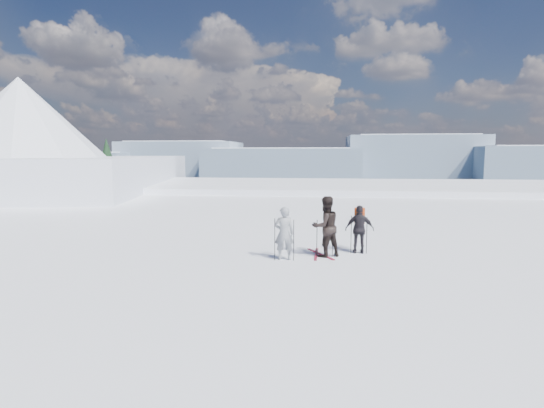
% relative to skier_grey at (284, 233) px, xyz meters
% --- Properties ---
extents(lake_basin, '(820.00, 820.00, 71.62)m').
position_rel_skier_grey_xyz_m(lake_basin, '(1.70, 27.67, -7.34)').
color(lake_basin, white).
rests_on(lake_basin, ground).
extents(far_mountain_range, '(770.00, 110.00, 53.00)m').
position_rel_skier_grey_xyz_m(far_mountain_range, '(31.30, 452.45, -8.04)').
color(far_mountain_range, slate).
rests_on(far_mountain_range, ground).
extents(near_ridge, '(31.37, 35.68, 25.62)m').
position_rel_skier_grey_xyz_m(near_ridge, '(-24.86, 27.01, -4.33)').
color(near_ridge, white).
rests_on(near_ridge, ground).
extents(skier_grey, '(0.66, 0.48, 1.69)m').
position_rel_skier_grey_xyz_m(skier_grey, '(0.00, 0.00, 0.00)').
color(skier_grey, gray).
rests_on(skier_grey, ground).
extents(skier_dark, '(1.20, 1.13, 1.97)m').
position_rel_skier_grey_xyz_m(skier_dark, '(1.30, 0.56, 0.14)').
color(skier_dark, black).
rests_on(skier_dark, ground).
extents(skier_pack, '(0.97, 0.44, 1.62)m').
position_rel_skier_grey_xyz_m(skier_pack, '(2.44, 1.16, -0.04)').
color(skier_pack, black).
rests_on(skier_pack, ground).
extents(backpack, '(0.35, 0.21, 0.52)m').
position_rel_skier_grey_xyz_m(backpack, '(2.45, 1.41, 1.03)').
color(backpack, '#DF4815').
rests_on(backpack, skier_pack).
extents(ski_poles, '(2.98, 1.25, 1.33)m').
position_rel_skier_grey_xyz_m(ski_poles, '(1.21, 0.50, -0.21)').
color(ski_poles, black).
rests_on(ski_poles, ground).
extents(skis_loose, '(0.91, 1.70, 0.03)m').
position_rel_skier_grey_xyz_m(skis_loose, '(1.08, 0.80, -0.83)').
color(skis_loose, black).
rests_on(skis_loose, ground).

